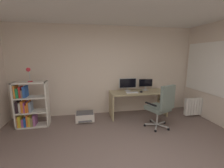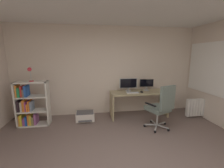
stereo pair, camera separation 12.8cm
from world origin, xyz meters
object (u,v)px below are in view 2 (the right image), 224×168
keyboard (133,93)px  bookshelf (30,106)px  desk (139,98)px  monitor_main (128,84)px  monitor_secondary (147,84)px  office_chair (161,106)px  radiator (200,107)px  computer_mouse (142,92)px  printer (85,116)px  desk_lamp (30,72)px

keyboard → bookshelf: size_ratio=0.30×
desk → monitor_main: 0.51m
desk → bookshelf: 2.95m
monitor_main → monitor_secondary: (0.57, 0.00, -0.02)m
office_chair → radiator: bearing=19.0°
computer_mouse → printer: computer_mouse is taller
desk → desk_lamp: desk_lamp is taller
monitor_main → keyboard: monitor_main is taller
desk_lamp → printer: size_ratio=0.70×
monitor_main → keyboard: bearing=-76.0°
office_chair → desk_lamp: desk_lamp is taller
keyboard → bookshelf: bearing=-177.7°
bookshelf → radiator: size_ratio=1.35×
monitor_main → radiator: monitor_main is taller
radiator → desk_lamp: bearing=177.1°
desk_lamp → office_chair: bearing=-13.3°
bookshelf → radiator: 4.66m
monitor_main → office_chair: 1.23m
keyboard → monitor_main: bearing=105.0°
desk → bookshelf: (-2.94, -0.17, -0.03)m
desk → printer: size_ratio=3.31×
computer_mouse → desk_lamp: bearing=-170.4°
office_chair → bookshelf: 3.28m
office_chair → bookshelf: bookshelf is taller
desk_lamp → desk: bearing=3.5°
computer_mouse → desk_lamp: (-2.90, -0.08, 0.64)m
keyboard → computer_mouse: computer_mouse is taller
monitor_main → monitor_secondary: size_ratio=1.29×
monitor_secondary → radiator: monitor_secondary is taller
desk → office_chair: (0.25, -0.91, 0.05)m
monitor_secondary → keyboard: size_ratio=1.20×
radiator → printer: bearing=174.5°
monitor_main → printer: (-1.28, -0.23, -0.84)m
monitor_secondary → keyboard: bearing=-153.8°
office_chair → radiator: (1.46, 0.50, -0.29)m
desk → monitor_main: monitor_main is taller
desk_lamp → monitor_secondary: bearing=5.7°
monitor_main → radiator: bearing=-15.2°
keyboard → bookshelf: (-2.72, -0.06, -0.22)m
bookshelf → desk_lamp: size_ratio=3.32×
computer_mouse → radiator: computer_mouse is taller
desk → desk_lamp: bearing=-176.5°
computer_mouse → monitor_main: bearing=153.5°
monitor_main → bookshelf: 2.71m
printer → desk_lamp: bearing=-176.4°
monitor_secondary → office_chair: office_chair is taller
monitor_main → printer: bearing=-169.8°
monitor_secondary → computer_mouse: 0.38m
monitor_secondary → keyboard: monitor_secondary is taller
desk → keyboard: keyboard is taller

